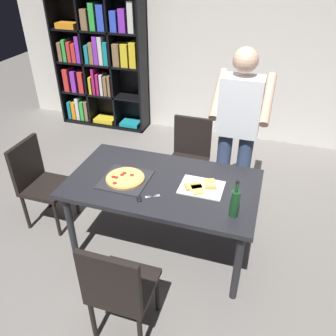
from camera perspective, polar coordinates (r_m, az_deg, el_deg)
ground_plane at (r=3.42m, az=-0.79°, el=-12.69°), size 12.00×12.00×0.00m
back_wall at (r=5.05m, az=9.09°, el=20.44°), size 6.40×0.10×2.80m
dining_table at (r=2.98m, az=-0.88°, el=-3.51°), size 1.62×0.92×0.75m
chair_near_camera at (r=2.46m, az=-8.24°, el=-19.05°), size 0.42×0.42×0.90m
chair_far_side at (r=3.83m, az=3.63°, el=2.46°), size 0.42×0.42×0.90m
chair_left_end at (r=3.63m, az=-20.69°, el=-1.68°), size 0.42×0.42×0.90m
bookshelf at (r=5.50m, az=-11.21°, el=16.83°), size 1.40×0.35×1.95m
person_serving_pizza at (r=3.34m, az=11.48°, el=6.50°), size 0.55×0.54×1.75m
pepperoni_pizza_on_tray at (r=2.97m, az=-7.12°, el=-1.75°), size 0.39×0.39×0.04m
pizza_slices_on_towel at (r=2.87m, az=5.47°, el=-3.15°), size 0.36×0.28×0.03m
wine_bottle at (r=2.56m, az=11.03°, el=-5.68°), size 0.07×0.07×0.32m
kitchen_scissors at (r=2.75m, az=-4.04°, el=-4.93°), size 0.19×0.15×0.01m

